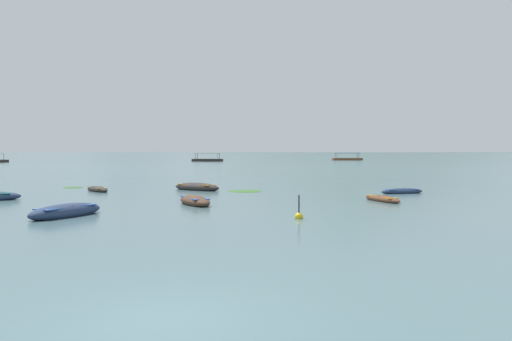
{
  "coord_description": "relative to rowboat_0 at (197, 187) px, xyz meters",
  "views": [
    {
      "loc": [
        1.86,
        -8.61,
        3.01
      ],
      "look_at": [
        0.84,
        32.92,
        1.35
      ],
      "focal_mm": 34.64,
      "sensor_mm": 36.0,
      "label": 1
    }
  ],
  "objects": [
    {
      "name": "weed_patch_1",
      "position": [
        3.75,
        -1.1,
        -0.22
      ],
      "size": [
        3.36,
        3.39,
        0.14
      ],
      "primitive_type": "ellipsoid",
      "rotation": [
        0.0,
        0.0,
        0.41
      ],
      "color": "#38662D",
      "rests_on": "ground"
    },
    {
      "name": "ferry_0",
      "position": [
        30.78,
        120.71,
        0.23
      ],
      "size": [
        9.52,
        3.72,
        2.54
      ],
      "color": "brown",
      "rests_on": "ground"
    },
    {
      "name": "mountain_2",
      "position": [
        342.17,
        2131.68,
        208.34
      ],
      "size": [
        1571.85,
        1571.85,
        417.12
      ],
      "primitive_type": "cone",
      "color": "#4C5B56",
      "rests_on": "ground"
    },
    {
      "name": "weed_patch_0",
      "position": [
        -10.52,
        2.29,
        -0.22
      ],
      "size": [
        2.19,
        2.14,
        0.14
      ],
      "primitive_type": "ellipsoid",
      "rotation": [
        0.0,
        0.0,
        2.08
      ],
      "color": "#38662D",
      "rests_on": "ground"
    },
    {
      "name": "ferry_1",
      "position": [
        -11.82,
        102.86,
        0.23
      ],
      "size": [
        8.74,
        4.21,
        2.54
      ],
      "color": "#2D2826",
      "rests_on": "ground"
    },
    {
      "name": "rowboat_4",
      "position": [
        1.35,
        -10.1,
        -0.02
      ],
      "size": [
        2.78,
        3.86,
        0.63
      ],
      "color": "#4C3323",
      "rests_on": "ground"
    },
    {
      "name": "ground_plane",
      "position": [
        3.61,
        1470.96,
        -0.22
      ],
      "size": [
        6000.0,
        6000.0,
        0.0
      ],
      "primitive_type": "plane",
      "color": "slate"
    },
    {
      "name": "mountain_1",
      "position": [
        -745.41,
        2404.12,
        138.39
      ],
      "size": [
        833.16,
        833.16,
        277.21
      ],
      "primitive_type": "cone",
      "color": "slate",
      "rests_on": "ground"
    },
    {
      "name": "rowboat_3",
      "position": [
        12.3,
        -8.11,
        -0.08
      ],
      "size": [
        1.98,
        3.41,
        0.44
      ],
      "color": "brown",
      "rests_on": "ground"
    },
    {
      "name": "rowboat_1",
      "position": [
        -7.25,
        -1.31,
        -0.07
      ],
      "size": [
        2.8,
        3.09,
        0.47
      ],
      "color": "#2D2826",
      "rests_on": "ground"
    },
    {
      "name": "mooring_buoy",
      "position": [
        6.85,
        -15.79,
        -0.11
      ],
      "size": [
        0.38,
        0.38,
        1.16
      ],
      "color": "yellow",
      "rests_on": "ground"
    },
    {
      "name": "rowboat_7",
      "position": [
        14.96,
        -2.62,
        -0.07
      ],
      "size": [
        3.34,
        1.77,
        0.47
      ],
      "color": "navy",
      "rests_on": "ground"
    },
    {
      "name": "rowboat_0",
      "position": [
        0.0,
        0.0,
        0.0
      ],
      "size": [
        4.33,
        3.52,
        0.7
      ],
      "color": "#2D2826",
      "rests_on": "ground"
    },
    {
      "name": "rowboat_6",
      "position": [
        -3.8,
        -15.35,
        0.01
      ],
      "size": [
        2.89,
        4.13,
        0.74
      ],
      "color": "navy",
      "rests_on": "ground"
    }
  ]
}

